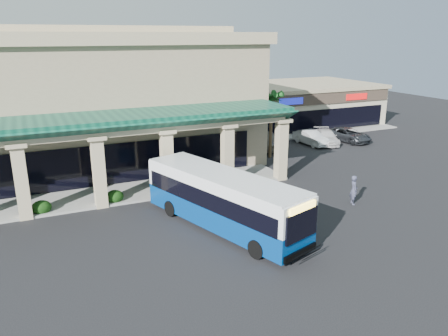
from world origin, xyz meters
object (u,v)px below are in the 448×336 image
car_white (311,138)px  car_red (326,137)px  transit_bus (223,201)px  car_silver (267,140)px  pedestrian (354,190)px  car_gray (348,135)px

car_white → car_red: size_ratio=0.92×
car_white → car_red: 1.71m
transit_bus → car_silver: transit_bus is taller
transit_bus → pedestrian: size_ratio=5.94×
car_gray → car_silver: bearing=164.2°
car_white → car_gray: (4.33, -0.42, -0.01)m
pedestrian → car_white: 16.26m
car_gray → transit_bus: bearing=-156.4°
transit_bus → car_gray: 25.03m
car_red → car_gray: size_ratio=0.93×
pedestrian → car_white: (7.05, 14.65, -0.26)m
pedestrian → car_white: bearing=-3.4°
transit_bus → car_red: (18.07, 14.21, -0.94)m
car_silver → car_gray: bearing=17.6°
pedestrian → car_red: size_ratio=0.41×
car_red → car_silver: bearing=-163.4°
pedestrian → car_silver: (2.20, 15.08, -0.14)m
car_white → car_gray: car_white is taller
transit_bus → car_silver: 18.84m
car_red → car_gray: 2.65m
pedestrian → car_silver: size_ratio=0.40×
transit_bus → car_silver: bearing=34.2°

